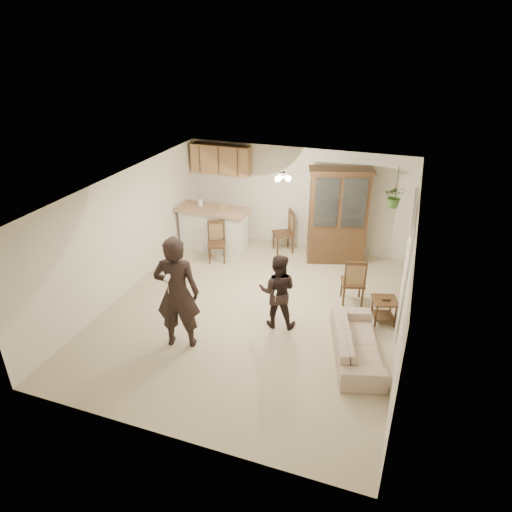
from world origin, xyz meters
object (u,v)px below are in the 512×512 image
(adult, at_px, (178,300))
(child, at_px, (278,293))
(sofa, at_px, (358,338))
(side_table, at_px, (384,310))
(china_hutch, at_px, (338,217))
(chair_hutch_left, at_px, (283,240))
(chair_bar, at_px, (217,250))
(chair_hutch_right, at_px, (352,289))

(adult, distance_m, child, 1.81)
(sofa, bearing_deg, child, 58.52)
(sofa, height_order, side_table, sofa)
(china_hutch, xyz_separation_m, side_table, (1.35, -2.26, -0.85))
(child, relative_size, chair_hutch_left, 1.30)
(adult, height_order, chair_bar, adult)
(sofa, height_order, adult, adult)
(sofa, height_order, child, child)
(child, relative_size, china_hutch, 0.61)
(adult, height_order, chair_hutch_left, adult)
(adult, relative_size, chair_hutch_left, 1.73)
(chair_bar, bearing_deg, child, -66.44)
(adult, bearing_deg, chair_hutch_left, -113.92)
(adult, xyz_separation_m, chair_hutch_right, (2.61, 2.37, -0.62))
(chair_hutch_left, distance_m, chair_hutch_right, 2.67)
(sofa, relative_size, side_table, 3.41)
(adult, xyz_separation_m, child, (1.42, 1.11, -0.22))
(chair_hutch_right, bearing_deg, child, 31.08)
(child, bearing_deg, chair_hutch_left, -85.46)
(chair_bar, bearing_deg, sofa, -56.67)
(chair_bar, relative_size, chair_hutch_right, 0.95)
(adult, height_order, side_table, adult)
(chair_bar, height_order, chair_hutch_left, chair_hutch_left)
(chair_hutch_left, bearing_deg, china_hutch, 55.33)
(sofa, height_order, chair_hutch_right, chair_hutch_right)
(adult, bearing_deg, chair_bar, -92.74)
(child, bearing_deg, chair_hutch_right, -143.11)
(sofa, bearing_deg, china_hutch, 0.88)
(chair_bar, bearing_deg, side_table, -40.48)
(adult, bearing_deg, side_table, -165.72)
(chair_hutch_left, xyz_separation_m, chair_hutch_right, (1.97, -1.80, -0.01))
(adult, relative_size, child, 1.33)
(china_hutch, distance_m, chair_bar, 2.93)
(adult, relative_size, chair_bar, 1.89)
(chair_hutch_left, bearing_deg, adult, -40.98)
(chair_bar, distance_m, chair_hutch_left, 1.68)
(child, height_order, chair_hutch_left, child)
(adult, height_order, child, adult)
(sofa, distance_m, child, 1.62)
(chair_hutch_left, bearing_deg, sofa, 1.21)
(adult, xyz_separation_m, chair_bar, (-0.70, 3.15, -0.63))
(child, distance_m, chair_hutch_right, 1.78)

